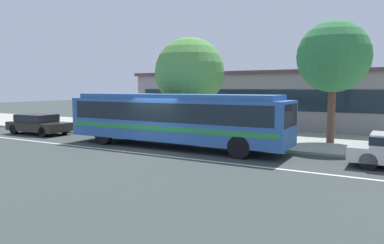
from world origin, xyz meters
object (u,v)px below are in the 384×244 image
street_tree_mid_block (333,57)px  sedan_behind_bus (38,123)px  pedestrian_waiting_near_sign (214,122)px  street_tree_near_stop (190,73)px  pedestrian_walking_along_curb (161,119)px  bus_stop_sign (267,114)px  transit_bus (174,116)px

street_tree_mid_block → sedan_behind_bus: bearing=-164.5°
pedestrian_waiting_near_sign → street_tree_mid_block: (5.77, 2.12, 3.48)m
pedestrian_waiting_near_sign → street_tree_near_stop: 3.74m
pedestrian_walking_along_curb → sedan_behind_bus: bearing=-161.4°
bus_stop_sign → street_tree_near_stop: street_tree_near_stop is taller
pedestrian_waiting_near_sign → street_tree_mid_block: 7.07m
transit_bus → street_tree_mid_block: bearing=35.5°
pedestrian_walking_along_curb → street_tree_mid_block: size_ratio=0.26×
sedan_behind_bus → street_tree_mid_block: size_ratio=0.68×
street_tree_near_stop → bus_stop_sign: bearing=-19.7°
transit_bus → bus_stop_sign: transit_bus is taller
pedestrian_waiting_near_sign → bus_stop_sign: size_ratio=0.66×
transit_bus → pedestrian_waiting_near_sign: transit_bus is taller
pedestrian_waiting_near_sign → street_tree_near_stop: bearing=153.5°
sedan_behind_bus → pedestrian_waiting_near_sign: (11.40, 2.64, 0.37)m
pedestrian_waiting_near_sign → street_tree_mid_block: size_ratio=0.26×
bus_stop_sign → street_tree_near_stop: (-5.48, 1.96, 2.18)m
pedestrian_waiting_near_sign → pedestrian_walking_along_curb: same height
sedan_behind_bus → pedestrian_waiting_near_sign: pedestrian_waiting_near_sign is taller
street_tree_near_stop → pedestrian_walking_along_curb: bearing=-140.8°
transit_bus → bus_stop_sign: (4.23, 1.82, 0.17)m
street_tree_near_stop → street_tree_mid_block: bearing=7.3°
pedestrian_waiting_near_sign → bus_stop_sign: bearing=-14.8°
bus_stop_sign → pedestrian_walking_along_curb: bearing=172.7°
sedan_behind_bus → bus_stop_sign: size_ratio=1.70×
transit_bus → street_tree_near_stop: street_tree_near_stop is taller
transit_bus → street_tree_near_stop: 4.62m
transit_bus → pedestrian_waiting_near_sign: bearing=70.4°
transit_bus → street_tree_near_stop: bearing=108.3°
pedestrian_walking_along_curb → street_tree_mid_block: street_tree_mid_block is taller
pedestrian_waiting_near_sign → street_tree_near_stop: (-2.21, 1.10, 2.82)m
sedan_behind_bus → pedestrian_walking_along_curb: 8.29m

